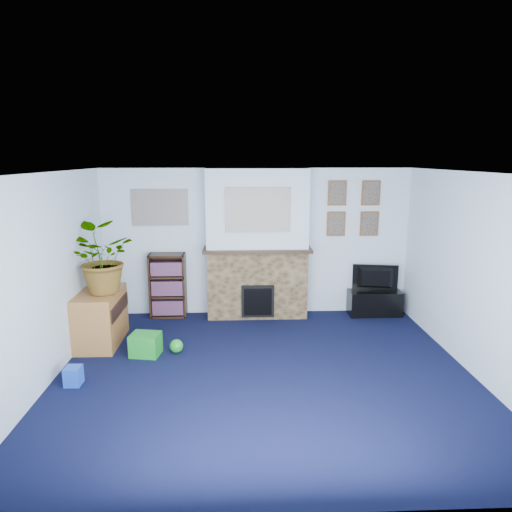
{
  "coord_description": "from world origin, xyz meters",
  "views": [
    {
      "loc": [
        -0.32,
        -5.1,
        2.57
      ],
      "look_at": [
        -0.07,
        0.88,
        1.27
      ],
      "focal_mm": 32.0,
      "sensor_mm": 36.0,
      "label": 1
    }
  ],
  "objects_px": {
    "television": "(376,278)",
    "sideboard": "(101,319)",
    "bookshelf": "(168,287)",
    "tv_stand": "(375,302)"
  },
  "relations": [
    {
      "from": "television",
      "to": "bookshelf",
      "type": "distance_m",
      "value": 3.41
    },
    {
      "from": "tv_stand",
      "to": "bookshelf",
      "type": "height_order",
      "value": "bookshelf"
    },
    {
      "from": "television",
      "to": "sideboard",
      "type": "distance_m",
      "value": 4.32
    },
    {
      "from": "tv_stand",
      "to": "bookshelf",
      "type": "xyz_separation_m",
      "value": [
        -3.4,
        0.08,
        0.28
      ]
    },
    {
      "from": "tv_stand",
      "to": "bookshelf",
      "type": "distance_m",
      "value": 3.42
    },
    {
      "from": "bookshelf",
      "to": "sideboard",
      "type": "xyz_separation_m",
      "value": [
        -0.79,
        -1.08,
        -0.15
      ]
    },
    {
      "from": "tv_stand",
      "to": "sideboard",
      "type": "relative_size",
      "value": 0.89
    },
    {
      "from": "television",
      "to": "bookshelf",
      "type": "height_order",
      "value": "bookshelf"
    },
    {
      "from": "television",
      "to": "sideboard",
      "type": "height_order",
      "value": "television"
    },
    {
      "from": "bookshelf",
      "to": "tv_stand",
      "type": "bearing_deg",
      "value": -1.29
    }
  ]
}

